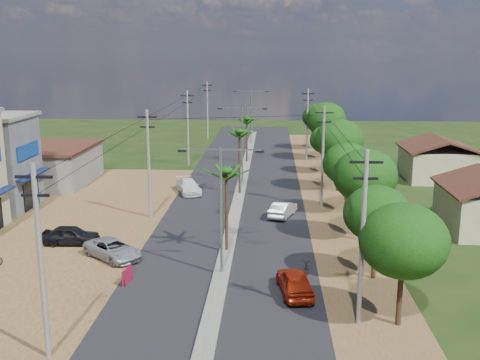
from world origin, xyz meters
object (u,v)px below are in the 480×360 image
(car_silver_mid, at_px, (283,210))
(car_white_far, at_px, (189,187))
(moto_rider_east, at_px, (306,270))
(roadside_sign, at_px, (127,276))
(car_parked_silver, at_px, (113,250))
(car_red_near, at_px, (295,282))
(car_parked_dark, at_px, (71,236))

(car_silver_mid, relative_size, car_white_far, 0.87)
(car_white_far, height_order, moto_rider_east, car_white_far)
(car_silver_mid, height_order, roadside_sign, car_silver_mid)
(car_silver_mid, distance_m, roadside_sign, 17.29)
(car_white_far, bearing_deg, roadside_sign, -112.43)
(car_white_far, relative_size, moto_rider_east, 2.91)
(car_white_far, distance_m, moto_rider_east, 22.59)
(car_white_far, bearing_deg, car_parked_silver, -119.09)
(car_white_far, height_order, roadside_sign, car_white_far)
(car_white_far, bearing_deg, car_silver_mid, -60.93)
(car_silver_mid, bearing_deg, car_parked_silver, 61.22)
(car_parked_silver, height_order, roadside_sign, car_parked_silver)
(car_red_near, xyz_separation_m, roadside_sign, (-9.90, 0.90, -0.21))
(roadside_sign, bearing_deg, car_parked_silver, 126.91)
(car_silver_mid, xyz_separation_m, moto_rider_east, (1.17, -12.63, -0.24))
(car_red_near, distance_m, roadside_sign, 9.95)
(car_parked_silver, xyz_separation_m, car_parked_dark, (-3.75, 2.60, 0.05))
(car_white_far, bearing_deg, car_red_near, -88.75)
(moto_rider_east, bearing_deg, car_white_far, -58.57)
(car_silver_mid, distance_m, moto_rider_east, 12.69)
(car_red_near, bearing_deg, car_parked_silver, -30.87)
(car_red_near, xyz_separation_m, car_white_far, (-9.40, 22.85, -0.07))
(car_silver_mid, bearing_deg, car_white_far, -20.49)
(moto_rider_east, height_order, roadside_sign, roadside_sign)
(car_silver_mid, relative_size, car_parked_dark, 0.98)
(car_parked_silver, bearing_deg, roadside_sign, -114.31)
(car_red_near, relative_size, car_parked_silver, 0.93)
(car_parked_dark, relative_size, roadside_sign, 3.29)
(car_parked_silver, bearing_deg, car_silver_mid, -8.52)
(car_parked_dark, xyz_separation_m, moto_rider_east, (16.45, -4.88, -0.28))
(moto_rider_east, distance_m, roadside_sign, 10.85)
(moto_rider_east, xyz_separation_m, roadside_sign, (-10.70, -1.80, 0.10))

